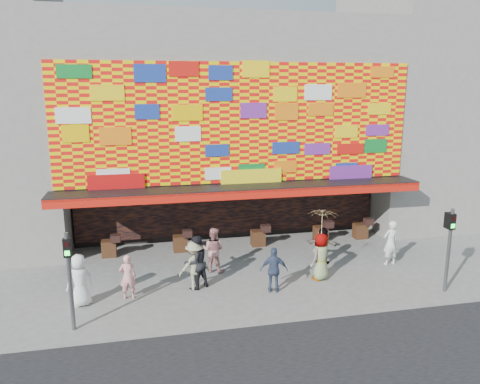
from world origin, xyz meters
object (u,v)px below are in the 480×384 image
(ped_b, at_px, (128,277))
(ped_f, at_px, (323,245))
(ped_a, at_px, (80,280))
(ped_e, at_px, (274,270))
(ped_h, at_px, (391,243))
(signal_right, at_px, (450,241))
(signal_left, at_px, (69,271))
(ped_d, at_px, (194,265))
(ped_i, at_px, (213,250))
(ped_c, at_px, (196,262))
(ped_g, at_px, (321,257))
(parasol, at_px, (322,223))

(ped_b, relative_size, ped_f, 1.03)
(ped_a, height_order, ped_e, ped_a)
(ped_e, xyz_separation_m, ped_h, (5.31, 1.51, 0.10))
(signal_right, xyz_separation_m, ped_f, (-3.18, 3.44, -1.10))
(signal_left, height_order, ped_d, signal_left)
(ped_f, xyz_separation_m, ped_i, (-4.46, 0.09, 0.13))
(ped_a, bearing_deg, ped_c, 163.97)
(ped_g, distance_m, ped_i, 4.09)
(ped_a, distance_m, ped_d, 3.84)
(ped_a, xyz_separation_m, ped_b, (1.52, 0.20, -0.10))
(ped_a, relative_size, ped_c, 0.91)
(signal_left, height_order, ped_b, signal_left)
(signal_right, distance_m, ped_e, 6.10)
(ped_i, xyz_separation_m, parasol, (3.77, -1.59, 1.31))
(ped_a, relative_size, ped_f, 1.16)
(ped_e, height_order, parasol, parasol)
(ped_b, distance_m, ped_f, 7.83)
(ped_c, bearing_deg, ped_d, 14.28)
(signal_right, height_order, ped_h, signal_right)
(signal_left, bearing_deg, signal_right, 0.00)
(signal_right, bearing_deg, ped_i, 155.21)
(ped_d, xyz_separation_m, parasol, (4.68, -0.16, 1.31))
(ped_b, height_order, ped_g, ped_g)
(signal_right, xyz_separation_m, ped_a, (-12.35, 1.60, -0.98))
(ped_i, bearing_deg, ped_b, 57.29)
(ped_d, bearing_deg, ped_i, -138.91)
(signal_left, distance_m, ped_c, 4.55)
(ped_d, height_order, ped_h, ped_h)
(ped_f, bearing_deg, signal_left, 49.83)
(ped_e, bearing_deg, ped_a, 10.49)
(parasol, bearing_deg, ped_g, 0.00)
(ped_d, relative_size, ped_h, 0.96)
(ped_d, distance_m, parasol, 4.86)
(ped_i, bearing_deg, ped_g, -173.98)
(ped_b, relative_size, ped_e, 0.96)
(signal_left, relative_size, ped_c, 1.55)
(ped_c, distance_m, parasol, 4.78)
(signal_left, height_order, ped_c, signal_left)
(signal_right, xyz_separation_m, ped_i, (-7.64, 3.53, -0.98))
(signal_left, relative_size, signal_right, 1.00)
(ped_d, height_order, parasol, parasol)
(ped_e, distance_m, parasol, 2.53)
(signal_right, distance_m, ped_b, 11.04)
(ped_a, height_order, parasol, parasol)
(ped_a, bearing_deg, ped_i, 178.10)
(ped_b, bearing_deg, ped_c, -168.37)
(ped_a, height_order, ped_g, ped_g)
(ped_f, bearing_deg, ped_e, 68.43)
(ped_g, bearing_deg, ped_f, -144.20)
(ped_f, distance_m, parasol, 2.19)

